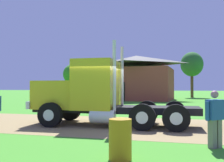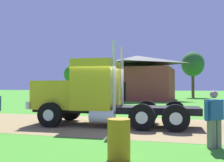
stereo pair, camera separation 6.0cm
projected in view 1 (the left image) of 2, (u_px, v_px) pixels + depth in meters
The scene contains 10 objects.
ground_plane at pixel (103, 125), 11.21m from camera, with size 200.00×200.00×0.00m, color #3E8B27.
dirt_track at pixel (103, 125), 11.21m from camera, with size 120.00×5.82×0.01m, color olive.
truck_foreground_white at pixel (93, 95), 11.30m from camera, with size 7.29×2.75×3.56m.
visitor_walking_mid at pixel (215, 117), 7.00m from camera, with size 0.52×0.51×1.57m.
visitor_far_side at pixel (64, 98), 17.62m from camera, with size 0.41×0.61×1.69m.
steel_barrel at pixel (120, 139), 5.86m from camera, with size 0.53×0.53×0.94m, color #B27214.
shed_building at pixel (136, 78), 32.71m from camera, with size 9.84×8.75×5.68m.
tree_left at pixel (72, 74), 51.66m from camera, with size 3.52×3.52×6.15m.
tree_mid at pixel (148, 75), 52.75m from camera, with size 3.84×3.84×6.18m.
tree_right at pixel (192, 65), 39.45m from camera, with size 3.44×3.44×7.05m.
Camera 1 is at (3.20, -10.79, 1.68)m, focal length 40.83 mm.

